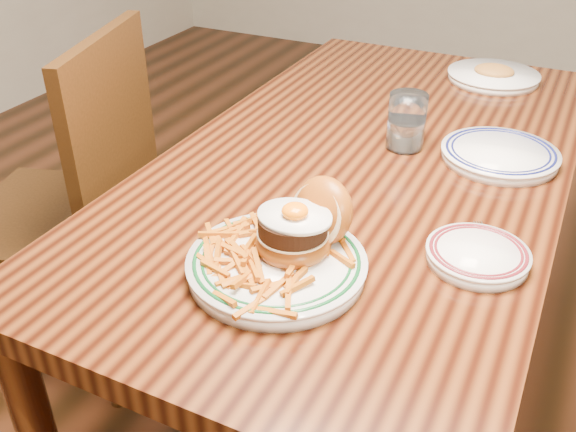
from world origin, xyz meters
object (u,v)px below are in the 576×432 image
at_px(table, 367,189).
at_px(main_plate, 285,250).
at_px(chair_left, 78,203).
at_px(side_plate, 478,254).

height_order(table, main_plate, main_plate).
relative_size(chair_left, main_plate, 3.06).
height_order(table, chair_left, chair_left).
distance_m(chair_left, main_plate, 0.86).
xyz_separation_m(table, chair_left, (-0.74, -0.18, -0.14)).
height_order(chair_left, side_plate, chair_left).
relative_size(table, chair_left, 1.63).
relative_size(chair_left, side_plate, 5.26).
bearing_deg(main_plate, chair_left, 179.44).
distance_m(table, main_plate, 0.49).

